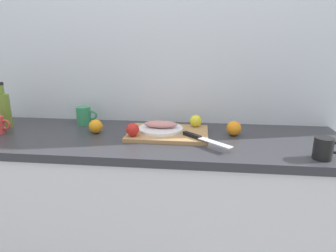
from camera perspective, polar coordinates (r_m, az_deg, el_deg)
name	(u,v)px	position (r m, az deg, el deg)	size (l,w,h in m)	color
back_wall	(158,63)	(1.77, -2.05, 12.12)	(3.20, 0.05, 2.50)	silver
kitchen_counter	(151,213)	(1.71, -3.43, -16.51)	(2.00, 0.60, 0.90)	white
cutting_board	(168,133)	(1.54, 0.00, -1.43)	(0.42, 0.29, 0.02)	tan
white_plate	(161,129)	(1.56, -1.42, -0.55)	(0.24, 0.24, 0.01)	white
fish_fillet	(161,124)	(1.55, -1.43, 0.35)	(0.18, 0.08, 0.04)	tan
chef_knife	(200,138)	(1.41, 6.26, -2.32)	(0.23, 0.22, 0.02)	silver
lemon_0	(196,121)	(1.62, 5.43, 1.01)	(0.07, 0.07, 0.07)	yellow
tomato_0	(133,130)	(1.46, -6.91, -0.71)	(0.07, 0.07, 0.07)	red
olive_oil_bottle	(5,109)	(1.90, -29.22, 2.84)	(0.06, 0.06, 0.26)	olive
coffee_mug_0	(324,148)	(1.38, 28.11, -3.86)	(0.12, 0.08, 0.09)	black
coffee_mug_2	(84,116)	(1.79, -16.03, 1.95)	(0.12, 0.08, 0.11)	#338C59
orange_0	(96,126)	(1.61, -13.90, -0.06)	(0.07, 0.07, 0.07)	orange
orange_1	(234,128)	(1.57, 12.71, -0.43)	(0.08, 0.08, 0.08)	orange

